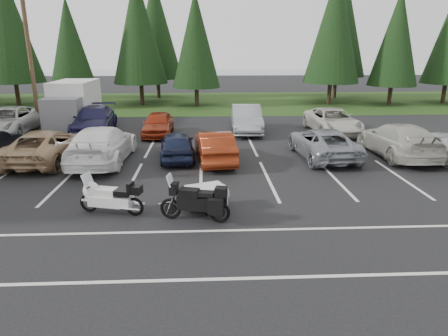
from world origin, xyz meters
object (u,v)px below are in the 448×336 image
car_near_4 (177,145)px  car_far_3 (247,119)px  car_near_8 (439,145)px  car_far_0 (7,121)px  car_far_4 (333,121)px  box_truck (71,105)px  car_near_5 (214,146)px  car_far_1 (94,120)px  car_near_6 (323,143)px  car_near_3 (102,144)px  utility_pole (30,53)px  car_near_7 (398,140)px  touring_motorcycle (110,194)px  car_far_2 (158,124)px  car_near_2 (47,146)px  adventure_motorcycle (194,198)px  cargo_trailer (206,198)px

car_near_4 → car_far_3: (3.89, 6.02, 0.15)m
car_near_8 → car_far_0: car_far_0 is taller
car_far_0 → car_far_4: (19.63, -0.38, -0.08)m
box_truck → car_near_5: box_truck is taller
car_far_1 → car_far_3: 9.32m
box_truck → car_near_6: size_ratio=1.10×
car_near_3 → car_near_8: 15.64m
utility_pole → car_near_7: 21.73m
car_far_3 → car_near_3: bearing=-136.6°
car_near_7 → car_far_4: (-1.45, 5.52, -0.07)m
car_near_3 → car_far_4: (12.49, 5.91, -0.10)m
car_near_8 → utility_pole: bearing=-22.1°
car_near_7 → car_near_8: (1.70, -0.57, -0.13)m
car_near_3 → car_near_8: (15.64, -0.18, -0.15)m
car_near_3 → touring_motorcycle: 6.24m
car_far_2 → car_near_7: bearing=-23.1°
car_near_2 → touring_motorcycle: bearing=126.9°
box_truck → car_far_4: 16.73m
car_near_8 → adventure_motorcycle: bearing=28.7°
car_far_1 → car_far_2: bearing=-17.2°
car_near_6 → adventure_motorcycle: 9.16m
box_truck → car_near_2: (1.45, -8.35, -0.71)m
cargo_trailer → car_far_1: bearing=97.7°
car_far_1 → car_far_3: size_ratio=1.10×
car_near_5 → car_near_6: bearing=179.2°
utility_pole → car_far_4: bearing=-6.7°
car_far_1 → car_near_2: bearing=-98.5°
box_truck → car_far_2: 6.63m
car_far_2 → car_far_1: bearing=167.4°
car_near_4 → car_far_2: size_ratio=0.95×
car_near_2 → car_far_0: size_ratio=0.92×
car_far_1 → car_near_4: bearing=-52.9°
car_near_8 → touring_motorcycle: (-13.94, -5.82, -0.01)m
car_far_1 → touring_motorcycle: car_far_1 is taller
box_truck → car_far_4: size_ratio=1.06×
adventure_motorcycle → car_near_2: bearing=148.7°
car_far_2 → car_far_4: bearing=1.8°
car_near_4 → adventure_motorcycle: size_ratio=1.61×
car_far_2 → car_near_8: bearing=-22.5°
car_near_7 → adventure_motorcycle: size_ratio=2.29×
car_near_3 → car_near_7: (13.94, 0.39, -0.03)m
car_far_0 → car_near_8: bearing=-18.5°
car_near_2 → car_near_5: car_near_2 is taller
box_truck → car_near_8: size_ratio=1.41×
car_near_6 → car_far_2: bearing=-35.8°
car_near_5 → car_near_6: size_ratio=0.86×
car_far_2 → cargo_trailer: bearing=-75.8°
car_far_0 → touring_motorcycle: (8.83, -12.29, -0.15)m
car_near_8 → car_far_0: bearing=-17.0°
car_near_5 → car_far_0: car_far_0 is taller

